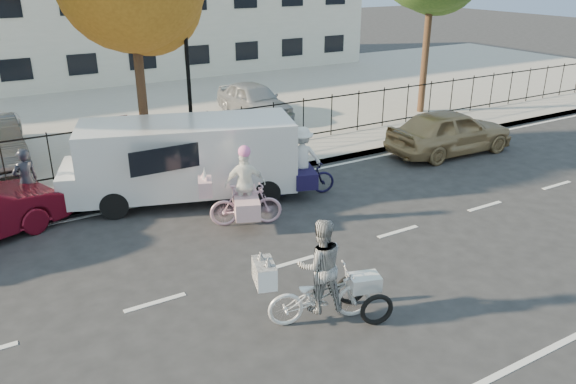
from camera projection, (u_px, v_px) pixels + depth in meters
ground at (291, 263)px, 12.06m from camera, size 120.00×120.00×0.00m
road_markings at (291, 263)px, 12.06m from camera, size 60.00×9.52×0.01m
curb at (201, 186)px, 16.06m from camera, size 60.00×0.10×0.15m
sidewalk at (187, 175)px, 16.90m from camera, size 60.00×2.20×0.15m
parking_lot at (112, 112)px, 24.00m from camera, size 60.00×15.60×0.15m
iron_fence at (173, 139)px, 17.46m from camera, size 58.00×0.06×1.50m
building at (59, 22)px, 30.87m from camera, size 34.00×10.00×6.00m
lamppost at (188, 68)px, 16.54m from camera, size 0.36×0.36×4.33m
street_sign at (114, 135)px, 16.08m from camera, size 0.85×0.06×1.80m
zebra_trike at (321, 283)px, 9.86m from camera, size 2.31×1.39×1.98m
unicorn_bike at (244, 196)px, 13.56m from camera, size 2.06×1.50×2.04m
bull_bike at (301, 168)px, 15.37m from camera, size 2.15×1.52×1.94m
white_van at (184, 158)px, 14.91m from camera, size 6.51×3.65×2.15m
gold_sedan at (450, 131)px, 18.79m from camera, size 4.55×2.00×1.53m
pedestrian at (26, 181)px, 13.91m from camera, size 0.69×0.54×1.66m
lot_car_d at (254, 100)px, 22.67m from camera, size 1.83×4.19×1.40m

